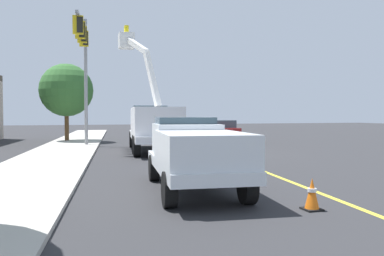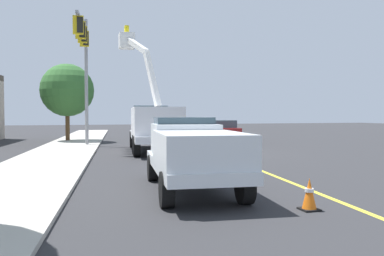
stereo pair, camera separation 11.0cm
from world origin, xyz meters
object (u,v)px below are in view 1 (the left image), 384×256
passing_minivan (220,129)px  traffic_cone_leading (312,194)px  traffic_cone_mid_rear (178,140)px  utility_bucket_truck (153,123)px  traffic_signal_mast (84,53)px  traffic_cone_mid_front (206,154)px  service_pickup_truck (194,151)px

passing_minivan → traffic_cone_leading: size_ratio=6.83×
traffic_cone_mid_rear → utility_bucket_truck: bearing=145.3°
traffic_signal_mast → traffic_cone_leading: bearing=-165.6°
utility_bucket_truck → traffic_cone_mid_front: (-5.69, -1.33, -1.27)m
traffic_cone_mid_front → traffic_cone_mid_rear: traffic_cone_mid_rear is taller
traffic_cone_leading → service_pickup_truck: bearing=33.6°
utility_bucket_truck → traffic_cone_mid_front: utility_bucket_truck is taller
traffic_cone_mid_rear → traffic_cone_mid_front: bearing=173.4°
traffic_signal_mast → utility_bucket_truck: bearing=-126.1°
service_pickup_truck → traffic_cone_leading: 3.51m
passing_minivan → traffic_signal_mast: 11.72m
passing_minivan → traffic_cone_mid_front: 12.57m
traffic_cone_mid_rear → traffic_signal_mast: (-0.69, 6.17, 5.54)m
passing_minivan → traffic_signal_mast: size_ratio=0.59×
passing_minivan → traffic_cone_leading: 21.35m
utility_bucket_truck → passing_minivan: size_ratio=1.69×
traffic_cone_mid_front → traffic_signal_mast: size_ratio=0.09×
traffic_cone_leading → traffic_cone_mid_front: bearing=-3.8°
service_pickup_truck → traffic_cone_leading: service_pickup_truck is taller
traffic_cone_mid_front → traffic_cone_mid_rear: 9.20m
traffic_cone_leading → traffic_signal_mast: bearing=14.4°
utility_bucket_truck → traffic_cone_leading: (-14.77, -0.73, -1.27)m
service_pickup_truck → traffic_cone_leading: bearing=-146.4°
traffic_cone_leading → traffic_cone_mid_rear: traffic_cone_mid_rear is taller
traffic_cone_leading → traffic_signal_mast: 18.95m
service_pickup_truck → utility_bucket_truck: bearing=-5.6°
utility_bucket_truck → traffic_cone_leading: 14.84m
passing_minivan → traffic_cone_leading: bearing=164.7°
service_pickup_truck → traffic_cone_mid_rear: 15.79m
service_pickup_truck → passing_minivan: bearing=-23.1°
service_pickup_truck → traffic_cone_mid_rear: size_ratio=6.97×
traffic_cone_mid_front → traffic_signal_mast: 11.35m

